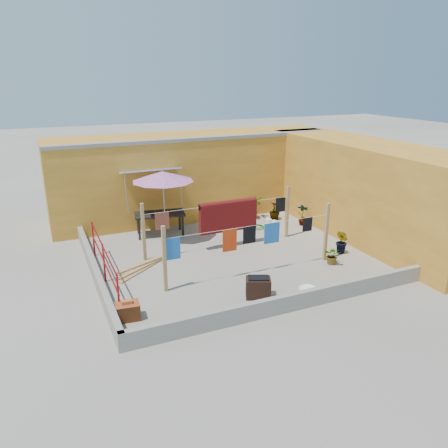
{
  "coord_description": "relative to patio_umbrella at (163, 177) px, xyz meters",
  "views": [
    {
      "loc": [
        -5.24,
        -11.38,
        5.35
      ],
      "look_at": [
        -0.09,
        0.3,
        0.98
      ],
      "focal_mm": 35.0,
      "sensor_mm": 36.0,
      "label": 1
    }
  ],
  "objects": [
    {
      "name": "plant_back_b",
      "position": [
        4.52,
        0.41,
        -1.83
      ],
      "size": [
        0.46,
        0.46,
        0.72
      ],
      "primitive_type": "imported",
      "rotation": [
        0.0,
        0.0,
        1.7
      ],
      "color": "#1F5618",
      "rests_on": "ground"
    },
    {
      "name": "brazier",
      "position": [
        0.97,
        -4.92,
        -1.93
      ],
      "size": [
        0.73,
        0.63,
        0.56
      ],
      "color": "black",
      "rests_on": "ground"
    },
    {
      "name": "white_basin",
      "position": [
        2.32,
        -5.13,
        -2.15
      ],
      "size": [
        0.47,
        0.47,
        0.08
      ],
      "color": "white",
      "rests_on": "ground"
    },
    {
      "name": "wall_back",
      "position": [
        1.92,
        2.44,
        -0.59
      ],
      "size": [
        11.0,
        3.27,
        3.21
      ],
      "color": "gold",
      "rests_on": "ground"
    },
    {
      "name": "ground",
      "position": [
        1.42,
        -2.25,
        -2.2
      ],
      "size": [
        80.0,
        80.0,
        0.0
      ],
      "primitive_type": "plane",
      "color": "#9E998E",
      "rests_on": "ground"
    },
    {
      "name": "clothesline_rig",
      "position": [
        1.63,
        -1.68,
        -1.17
      ],
      "size": [
        5.09,
        2.35,
        1.8
      ],
      "color": "tan",
      "rests_on": "ground"
    },
    {
      "name": "wall_right",
      "position": [
        6.62,
        -2.25,
        -0.6
      ],
      "size": [
        2.4,
        9.0,
        3.2
      ],
      "primitive_type": "cube",
      "color": "gold",
      "rests_on": "ground"
    },
    {
      "name": "red_railing",
      "position": [
        -2.43,
        -2.45,
        -1.48
      ],
      "size": [
        0.05,
        4.2,
        1.1
      ],
      "color": "#A51018",
      "rests_on": "ground"
    },
    {
      "name": "plant_back_a",
      "position": [
        3.82,
        0.95,
        -1.78
      ],
      "size": [
        0.96,
        0.92,
        0.83
      ],
      "primitive_type": "imported",
      "rotation": [
        0.0,
        0.0,
        0.49
      ],
      "color": "#1F5618",
      "rests_on": "ground"
    },
    {
      "name": "plant_right_a",
      "position": [
        5.12,
        -0.62,
        -1.78
      ],
      "size": [
        0.51,
        0.53,
        0.84
      ],
      "primitive_type": "imported",
      "rotation": [
        0.0,
        0.0,
        2.27
      ],
      "color": "#1F5618",
      "rests_on": "ground"
    },
    {
      "name": "lumber_pile",
      "position": [
        -1.2,
        -1.99,
        -2.13
      ],
      "size": [
        2.03,
        1.44,
        0.14
      ],
      "color": "tan",
      "rests_on": "ground"
    },
    {
      "name": "brick_stack",
      "position": [
        -2.28,
        -4.64,
        -1.99
      ],
      "size": [
        0.58,
        0.45,
        0.48
      ],
      "color": "#974C23",
      "rests_on": "ground"
    },
    {
      "name": "water_jug_b",
      "position": [
        3.9,
        -0.25,
        -2.05
      ],
      "size": [
        0.22,
        0.22,
        0.34
      ],
      "color": "white",
      "rests_on": "ground"
    },
    {
      "name": "parapet_left",
      "position": [
        -2.66,
        -2.25,
        -1.98
      ],
      "size": [
        0.16,
        7.3,
        0.44
      ],
      "primitive_type": "cube",
      "color": "gray",
      "rests_on": "ground"
    },
    {
      "name": "outdoor_table",
      "position": [
        -0.03,
        0.53,
        -1.47
      ],
      "size": [
        1.83,
        1.12,
        0.8
      ],
      "color": "black",
      "rests_on": "ground"
    },
    {
      "name": "plant_right_b",
      "position": [
        4.73,
        -3.44,
        -1.8
      ],
      "size": [
        0.42,
        0.48,
        0.79
      ],
      "primitive_type": "imported",
      "rotation": [
        0.0,
        0.0,
        4.54
      ],
      "color": "#1F5618",
      "rests_on": "ground"
    },
    {
      "name": "water_jug_a",
      "position": [
        4.01,
        -0.46,
        -2.06
      ],
      "size": [
        0.2,
        0.2,
        0.32
      ],
      "color": "white",
      "rests_on": "ground"
    },
    {
      "name": "patio_umbrella",
      "position": [
        0.0,
        0.0,
        0.0
      ],
      "size": [
        2.69,
        2.69,
        2.45
      ],
      "color": "gray",
      "rests_on": "ground"
    },
    {
      "name": "plant_right_c",
      "position": [
        3.96,
        -4.0,
        -1.92
      ],
      "size": [
        0.64,
        0.65,
        0.55
      ],
      "primitive_type": "imported",
      "rotation": [
        0.0,
        0.0,
        5.37
      ],
      "color": "#1F5618",
      "rests_on": "ground"
    },
    {
      "name": "parapet_front",
      "position": [
        1.42,
        -5.83,
        -1.98
      ],
      "size": [
        8.3,
        0.16,
        0.44
      ],
      "primitive_type": "cube",
      "color": "gray",
      "rests_on": "ground"
    },
    {
      "name": "green_hose",
      "position": [
        3.43,
        -0.2,
        -2.16
      ],
      "size": [
        0.58,
        0.58,
        0.08
      ],
      "color": "#1A771D",
      "rests_on": "ground"
    }
  ]
}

